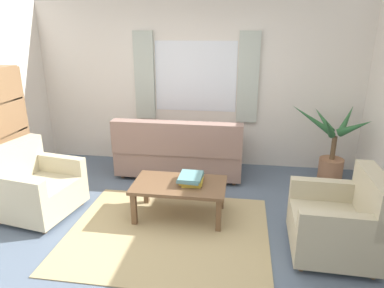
{
  "coord_description": "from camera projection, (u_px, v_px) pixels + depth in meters",
  "views": [
    {
      "loc": [
        0.76,
        -3.25,
        2.19
      ],
      "look_at": [
        0.17,
        0.7,
        0.83
      ],
      "focal_mm": 32.01,
      "sensor_mm": 36.0,
      "label": 1
    }
  ],
  "objects": [
    {
      "name": "armchair_right",
      "position": [
        340.0,
        222.0,
        3.4
      ],
      "size": [
        0.84,
        0.86,
        0.88
      ],
      "rotation": [
        0.0,
        0.0,
        -1.6
      ],
      "color": "#BCB293",
      "rests_on": "ground_plane"
    },
    {
      "name": "ground_plane",
      "position": [
        168.0,
        233.0,
        3.85
      ],
      "size": [
        6.24,
        6.24,
        0.0
      ],
      "primitive_type": "plane",
      "color": "slate"
    },
    {
      "name": "coffee_table",
      "position": [
        179.0,
        188.0,
        4.07
      ],
      "size": [
        1.1,
        0.64,
        0.44
      ],
      "color": "brown",
      "rests_on": "ground_plane"
    },
    {
      "name": "bookshelf",
      "position": [
        2.0,
        140.0,
        4.49
      ],
      "size": [
        0.3,
        0.94,
        1.72
      ],
      "rotation": [
        0.0,
        0.0,
        -1.57
      ],
      "color": "olive",
      "rests_on": "ground_plane"
    },
    {
      "name": "wall_back",
      "position": [
        196.0,
        86.0,
        5.55
      ],
      "size": [
        5.32,
        0.12,
        2.6
      ],
      "primitive_type": "cube",
      "color": "silver",
      "rests_on": "ground_plane"
    },
    {
      "name": "book_stack_on_table",
      "position": [
        191.0,
        179.0,
        4.04
      ],
      "size": [
        0.3,
        0.35,
        0.1
      ],
      "color": "gold",
      "rests_on": "coffee_table"
    },
    {
      "name": "window_with_curtains",
      "position": [
        195.0,
        77.0,
        5.42
      ],
      "size": [
        1.98,
        0.07,
        1.4
      ],
      "color": "white"
    },
    {
      "name": "potted_plant",
      "position": [
        333.0,
        150.0,
        5.0
      ],
      "size": [
        1.12,
        0.99,
        1.17
      ],
      "color": "#9E6B4C",
      "rests_on": "ground_plane"
    },
    {
      "name": "area_rug",
      "position": [
        168.0,
        232.0,
        3.85
      ],
      "size": [
        2.23,
        1.83,
        0.01
      ],
      "primitive_type": "cube",
      "color": "tan",
      "rests_on": "ground_plane"
    },
    {
      "name": "couch",
      "position": [
        180.0,
        153.0,
        5.26
      ],
      "size": [
        1.9,
        0.82,
        0.92
      ],
      "rotation": [
        0.0,
        0.0,
        3.14
      ],
      "color": "gray",
      "rests_on": "ground_plane"
    },
    {
      "name": "armchair_left",
      "position": [
        35.0,
        187.0,
        4.16
      ],
      "size": [
        0.95,
        0.96,
        0.88
      ],
      "rotation": [
        0.0,
        0.0,
        1.4
      ],
      "color": "#BCB293",
      "rests_on": "ground_plane"
    }
  ]
}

